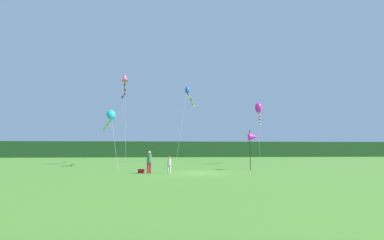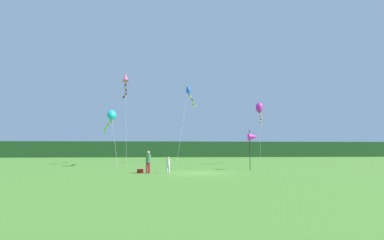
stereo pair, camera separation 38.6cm
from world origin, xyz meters
The scene contains 10 objects.
ground_plane centered at (0.00, 0.00, 0.00)m, with size 120.00×120.00×0.00m, color #4C842D.
distant_treeline centered at (0.00, 45.00, 1.87)m, with size 108.00×2.10×3.73m, color #234C23.
person_adult centered at (-3.97, -0.30, 0.99)m, with size 0.39×0.39×1.77m.
person_child centered at (-2.39, -0.29, 0.73)m, with size 0.29×0.29×1.31m.
cooler_box centered at (-4.63, 0.18, 0.16)m, with size 0.51×0.36×0.32m, color red.
banner_flag_pole centered at (5.50, 2.75, 3.03)m, with size 0.90×0.70×3.74m.
kite_cyan centered at (-8.97, 9.03, 5.52)m, with size 3.55×9.40×6.43m.
kite_blue centered at (0.50, 17.26, 10.00)m, with size 3.42×10.39×11.01m.
kite_magenta centered at (9.07, 11.66, 6.88)m, with size 2.38×6.31×7.84m.
kite_rainbow centered at (-7.98, 12.34, 10.56)m, with size 1.98×7.83×11.50m.
Camera 1 is at (-2.58, -23.00, 1.92)m, focal length 26.26 mm.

